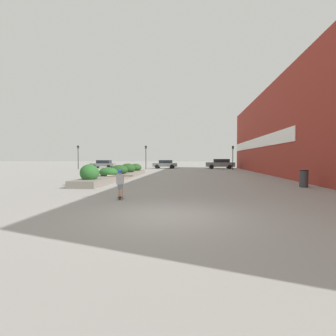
{
  "coord_description": "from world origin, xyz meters",
  "views": [
    {
      "loc": [
        0.74,
        -7.83,
        1.73
      ],
      "look_at": [
        -0.96,
        9.12,
        1.11
      ],
      "focal_mm": 28.0,
      "sensor_mm": 36.0,
      "label": 1
    }
  ],
  "objects_px": {
    "traffic_light_far_left": "(78,153)",
    "car_center_left": "(165,164)",
    "traffic_light_left": "(146,153)",
    "car_rightmost": "(293,163)",
    "traffic_light_right": "(233,154)",
    "trash_bin": "(304,179)",
    "car_center_right": "(220,164)",
    "car_leftmost": "(103,164)",
    "skateboarder": "(120,180)",
    "skateboard": "(120,197)"
  },
  "relations": [
    {
      "from": "trash_bin",
      "to": "traffic_light_left",
      "type": "height_order",
      "value": "traffic_light_left"
    },
    {
      "from": "traffic_light_left",
      "to": "car_center_right",
      "type": "bearing_deg",
      "value": 15.0
    },
    {
      "from": "car_leftmost",
      "to": "traffic_light_far_left",
      "type": "relative_size",
      "value": 1.13
    },
    {
      "from": "car_center_left",
      "to": "traffic_light_right",
      "type": "distance_m",
      "value": 11.71
    },
    {
      "from": "skateboarder",
      "to": "traffic_light_right",
      "type": "distance_m",
      "value": 31.59
    },
    {
      "from": "car_leftmost",
      "to": "skateboard",
      "type": "bearing_deg",
      "value": -159.34
    },
    {
      "from": "trash_bin",
      "to": "car_center_left",
      "type": "distance_m",
      "value": 30.8
    },
    {
      "from": "car_center_left",
      "to": "traffic_light_left",
      "type": "bearing_deg",
      "value": 143.14
    },
    {
      "from": "car_center_left",
      "to": "car_leftmost",
      "type": "bearing_deg",
      "value": 84.82
    },
    {
      "from": "traffic_light_right",
      "to": "skateboarder",
      "type": "bearing_deg",
      "value": -106.68
    },
    {
      "from": "car_center_right",
      "to": "traffic_light_far_left",
      "type": "distance_m",
      "value": 23.47
    },
    {
      "from": "car_center_right",
      "to": "traffic_light_right",
      "type": "height_order",
      "value": "traffic_light_right"
    },
    {
      "from": "skateboarder",
      "to": "car_center_left",
      "type": "bearing_deg",
      "value": 85.24
    },
    {
      "from": "trash_bin",
      "to": "traffic_light_far_left",
      "type": "relative_size",
      "value": 0.27
    },
    {
      "from": "car_rightmost",
      "to": "traffic_light_right",
      "type": "distance_m",
      "value": 13.38
    },
    {
      "from": "skateboarder",
      "to": "traffic_light_far_left",
      "type": "bearing_deg",
      "value": 109.71
    },
    {
      "from": "car_center_left",
      "to": "traffic_light_left",
      "type": "height_order",
      "value": "traffic_light_left"
    },
    {
      "from": "car_rightmost",
      "to": "traffic_light_left",
      "type": "height_order",
      "value": "traffic_light_left"
    },
    {
      "from": "car_rightmost",
      "to": "skateboarder",
      "type": "bearing_deg",
      "value": -28.75
    },
    {
      "from": "skateboard",
      "to": "car_center_left",
      "type": "relative_size",
      "value": 0.14
    },
    {
      "from": "car_center_left",
      "to": "car_center_right",
      "type": "relative_size",
      "value": 0.86
    },
    {
      "from": "car_rightmost",
      "to": "traffic_light_far_left",
      "type": "height_order",
      "value": "traffic_light_far_left"
    },
    {
      "from": "trash_bin",
      "to": "traffic_light_far_left",
      "type": "distance_m",
      "value": 34.99
    },
    {
      "from": "car_leftmost",
      "to": "traffic_light_left",
      "type": "relative_size",
      "value": 1.14
    },
    {
      "from": "car_rightmost",
      "to": "traffic_light_left",
      "type": "xyz_separation_m",
      "value": [
        -24.96,
        -6.65,
        1.7
      ]
    },
    {
      "from": "trash_bin",
      "to": "traffic_light_far_left",
      "type": "xyz_separation_m",
      "value": [
        -25.24,
        24.15,
        2.04
      ]
    },
    {
      "from": "traffic_light_right",
      "to": "traffic_light_far_left",
      "type": "xyz_separation_m",
      "value": [
        -24.58,
        -0.47,
        0.09
      ]
    },
    {
      "from": "traffic_light_left",
      "to": "traffic_light_far_left",
      "type": "relative_size",
      "value": 0.99
    },
    {
      "from": "car_center_right",
      "to": "traffic_light_left",
      "type": "relative_size",
      "value": 1.26
    },
    {
      "from": "skateboard",
      "to": "trash_bin",
      "type": "distance_m",
      "value": 11.22
    },
    {
      "from": "car_rightmost",
      "to": "skateboard",
      "type": "bearing_deg",
      "value": -28.75
    },
    {
      "from": "skateboard",
      "to": "traffic_light_far_left",
      "type": "bearing_deg",
      "value": 109.71
    },
    {
      "from": "skateboarder",
      "to": "car_center_right",
      "type": "distance_m",
      "value": 34.58
    },
    {
      "from": "car_center_right",
      "to": "traffic_light_right",
      "type": "bearing_deg",
      "value": -156.67
    },
    {
      "from": "trash_bin",
      "to": "car_rightmost",
      "type": "height_order",
      "value": "car_rightmost"
    },
    {
      "from": "skateboard",
      "to": "car_rightmost",
      "type": "relative_size",
      "value": 0.14
    },
    {
      "from": "skateboarder",
      "to": "car_center_right",
      "type": "xyz_separation_m",
      "value": [
        7.53,
        33.75,
        0.06
      ]
    },
    {
      "from": "skateboarder",
      "to": "traffic_light_left",
      "type": "distance_m",
      "value": 30.9
    },
    {
      "from": "car_center_right",
      "to": "traffic_light_far_left",
      "type": "relative_size",
      "value": 1.25
    },
    {
      "from": "skateboard",
      "to": "traffic_light_right",
      "type": "bearing_deg",
      "value": 65.46
    },
    {
      "from": "car_leftmost",
      "to": "traffic_light_far_left",
      "type": "height_order",
      "value": "traffic_light_far_left"
    },
    {
      "from": "car_center_right",
      "to": "skateboarder",
      "type": "bearing_deg",
      "value": 167.42
    },
    {
      "from": "car_leftmost",
      "to": "car_center_left",
      "type": "bearing_deg",
      "value": -95.18
    },
    {
      "from": "car_leftmost",
      "to": "car_rightmost",
      "type": "distance_m",
      "value": 33.7
    },
    {
      "from": "trash_bin",
      "to": "car_rightmost",
      "type": "relative_size",
      "value": 0.25
    },
    {
      "from": "skateboard",
      "to": "car_leftmost",
      "type": "relative_size",
      "value": 0.14
    },
    {
      "from": "skateboard",
      "to": "car_center_right",
      "type": "distance_m",
      "value": 34.59
    },
    {
      "from": "skateboarder",
      "to": "car_leftmost",
      "type": "distance_m",
      "value": 37.59
    },
    {
      "from": "traffic_light_far_left",
      "to": "car_center_left",
      "type": "bearing_deg",
      "value": 17.81
    },
    {
      "from": "skateboarder",
      "to": "trash_bin",
      "type": "relative_size",
      "value": 1.13
    }
  ]
}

